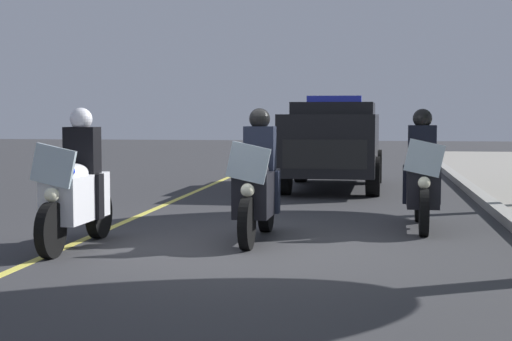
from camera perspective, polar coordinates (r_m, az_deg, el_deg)
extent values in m
plane|color=#333335|center=(9.87, -0.50, -5.46)|extent=(80.00, 80.00, 0.00)
cube|color=#E0D14C|center=(10.44, -12.64, -5.00)|extent=(48.00, 0.12, 0.01)
cylinder|color=black|center=(9.25, -14.66, -4.23)|extent=(0.64, 0.13, 0.64)
cylinder|color=black|center=(10.62, -11.32, -3.11)|extent=(0.64, 0.15, 0.64)
cube|color=white|center=(9.87, -12.95, -1.92)|extent=(1.21, 0.46, 0.56)
ellipsoid|color=white|center=(9.80, -13.09, -0.21)|extent=(0.57, 0.33, 0.24)
cube|color=silver|center=(9.26, -14.49, 0.33)|extent=(0.07, 0.56, 0.53)
sphere|color=#F9F4CC|center=(9.23, -14.60, -1.74)|extent=(0.17, 0.17, 0.17)
sphere|color=red|center=(9.45, -15.04, -0.03)|extent=(0.09, 0.09, 0.09)
sphere|color=#1933F2|center=(9.32, -13.26, -0.05)|extent=(0.09, 0.09, 0.09)
cube|color=black|center=(10.05, -12.49, 1.39)|extent=(0.29, 0.41, 0.60)
cube|color=black|center=(9.96, -11.51, -1.85)|extent=(0.18, 0.14, 0.56)
cube|color=black|center=(10.11, -13.62, -1.80)|extent=(0.18, 0.14, 0.56)
sphere|color=silver|center=(10.02, -12.57, 3.67)|extent=(0.28, 0.28, 0.28)
cylinder|color=black|center=(9.51, -0.67, -3.87)|extent=(0.64, 0.13, 0.64)
cylinder|color=black|center=(10.97, 0.75, -2.80)|extent=(0.64, 0.15, 0.64)
cube|color=black|center=(10.19, 0.07, -1.64)|extent=(1.21, 0.46, 0.56)
ellipsoid|color=black|center=(10.11, 0.02, 0.03)|extent=(0.57, 0.33, 0.24)
cube|color=silver|center=(9.53, -0.56, 0.56)|extent=(0.07, 0.56, 0.53)
sphere|color=#F9F4CC|center=(9.50, -0.63, -1.44)|extent=(0.17, 0.17, 0.17)
sphere|color=red|center=(9.69, -1.36, 0.21)|extent=(0.09, 0.09, 0.09)
sphere|color=#1933F2|center=(9.64, 0.51, 0.19)|extent=(0.09, 0.09, 0.09)
cube|color=black|center=(10.37, 0.28, 1.57)|extent=(0.29, 0.41, 0.60)
cube|color=black|center=(10.32, 1.32, -1.56)|extent=(0.18, 0.14, 0.56)
cube|color=black|center=(10.39, -0.86, -1.53)|extent=(0.18, 0.14, 0.56)
sphere|color=black|center=(10.34, 0.27, 3.78)|extent=(0.28, 0.28, 0.28)
cylinder|color=black|center=(10.79, 12.08, -3.01)|extent=(0.64, 0.13, 0.64)
cylinder|color=black|center=(12.27, 11.80, -2.16)|extent=(0.64, 0.15, 0.64)
cube|color=black|center=(11.48, 11.96, -1.08)|extent=(1.21, 0.46, 0.56)
ellipsoid|color=black|center=(11.41, 11.99, 0.40)|extent=(0.57, 0.33, 0.24)
cube|color=silver|center=(10.82, 12.12, 0.89)|extent=(0.07, 0.56, 0.53)
sphere|color=#F9F4CC|center=(10.78, 12.10, -0.88)|extent=(0.17, 0.17, 0.17)
sphere|color=red|center=(10.95, 11.25, 0.57)|extent=(0.09, 0.09, 0.09)
sphere|color=#1933F2|center=(10.96, 12.92, 0.55)|extent=(0.09, 0.09, 0.09)
cube|color=black|center=(11.67, 11.95, 1.76)|extent=(0.29, 0.41, 0.60)
cube|color=black|center=(11.66, 12.91, -1.02)|extent=(0.18, 0.14, 0.56)
cube|color=black|center=(11.64, 10.94, -0.99)|extent=(0.18, 0.14, 0.56)
sphere|color=black|center=(11.64, 11.98, 3.72)|extent=(0.28, 0.28, 0.28)
cube|color=black|center=(17.44, 5.65, 2.04)|extent=(4.94, 2.00, 1.24)
cube|color=black|center=(17.73, 5.74, 4.33)|extent=(2.43, 1.79, 0.36)
cube|color=#2633D8|center=(17.53, 5.70, 5.19)|extent=(0.30, 1.21, 0.14)
cube|color=black|center=(15.05, 5.00, 1.19)|extent=(0.15, 1.62, 0.56)
cylinder|color=black|center=(15.89, 8.48, -0.42)|extent=(0.81, 0.30, 0.80)
cylinder|color=black|center=(16.03, 2.03, -0.34)|extent=(0.81, 0.30, 0.80)
cylinder|color=black|center=(18.98, 8.68, 0.30)|extent=(0.81, 0.30, 0.80)
cylinder|color=black|center=(19.09, 3.28, 0.36)|extent=(0.81, 0.30, 0.80)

